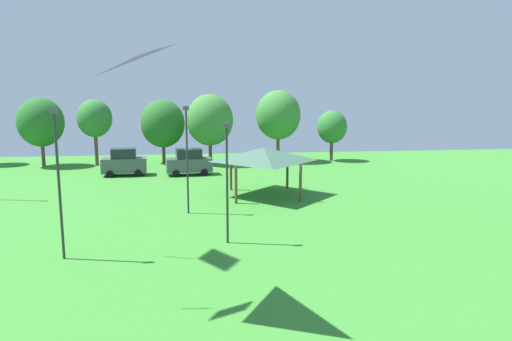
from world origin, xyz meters
TOP-DOWN VIEW (x-y plane):
  - kite_flying_4 at (-3.25, 16.72)m, footprint 3.11×3.76m
  - parked_car_leftmost at (-6.81, 44.82)m, footprint 4.19×2.39m
  - parked_car_second_from_left at (-0.83, 44.36)m, footprint 4.41×2.36m
  - park_pavilion at (4.80, 34.60)m, footprint 5.84×6.03m
  - light_post_0 at (-0.66, 30.04)m, footprint 0.36×0.20m
  - light_post_1 at (1.40, 23.82)m, footprint 0.36×0.20m
  - light_post_2 at (-6.14, 22.50)m, footprint 0.36×0.20m
  - treeline_tree_1 at (-16.16, 51.76)m, footprint 4.66×4.66m
  - treeline_tree_2 at (-10.67, 51.51)m, footprint 3.59×3.59m
  - treeline_tree_3 at (-3.74, 52.80)m, footprint 4.78×4.78m
  - treeline_tree_4 at (1.35, 50.92)m, footprint 4.99×4.99m
  - treeline_tree_5 at (9.02, 52.26)m, footprint 4.99×4.99m
  - treeline_tree_6 at (15.17, 51.96)m, footprint 3.38×3.38m

SIDE VIEW (x-z plane):
  - parked_car_second_from_left at x=-0.83m, z-range -0.03..2.42m
  - parked_car_leftmost at x=-6.81m, z-range -0.03..2.52m
  - park_pavilion at x=4.80m, z-range 1.28..4.88m
  - light_post_1 at x=1.40m, z-range 0.40..6.43m
  - light_post_0 at x=-0.66m, z-range 0.40..7.11m
  - light_post_2 at x=-6.14m, z-range 0.41..7.20m
  - treeline_tree_6 at x=15.17m, z-range 0.99..6.71m
  - treeline_tree_3 at x=-3.74m, z-range 0.84..7.81m
  - treeline_tree_1 at x=-16.16m, z-range 1.03..8.22m
  - treeline_tree_4 at x=1.35m, z-range 1.01..8.55m
  - treeline_tree_2 at x=-10.67m, z-range 1.49..8.48m
  - treeline_tree_5 at x=9.02m, z-range 1.23..9.19m
  - kite_flying_4 at x=-3.25m, z-range 6.27..7.22m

